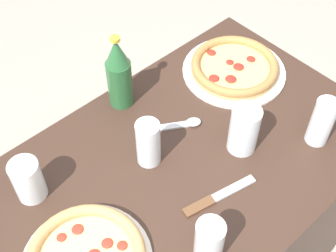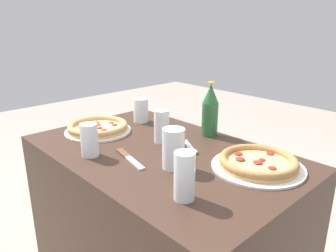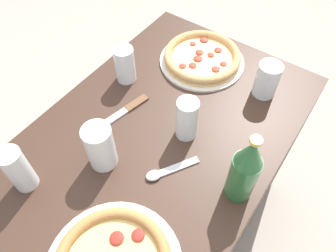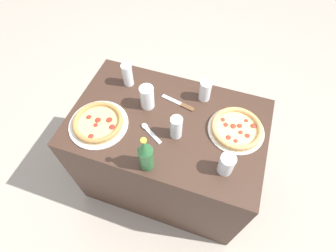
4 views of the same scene
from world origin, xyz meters
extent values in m
plane|color=#A89E8E|center=(0.00, 0.00, 0.00)|extent=(8.00, 8.00, 0.00)
cube|color=#3D281E|center=(0.00, 0.00, 0.39)|extent=(1.08, 0.68, 0.77)
cylinder|color=silver|center=(-0.34, -0.14, 0.77)|extent=(0.32, 0.32, 0.01)
cylinder|color=tan|center=(-0.34, -0.14, 0.78)|extent=(0.27, 0.27, 0.01)
cylinder|color=#E5C170|center=(-0.34, -0.14, 0.79)|extent=(0.23, 0.23, 0.00)
torus|color=#AD7A42|center=(-0.34, -0.14, 0.80)|extent=(0.27, 0.27, 0.03)
ellipsoid|color=maroon|center=(-0.35, -0.16, 0.80)|extent=(0.02, 0.02, 0.01)
ellipsoid|color=maroon|center=(-0.29, -0.11, 0.80)|extent=(0.03, 0.03, 0.01)
ellipsoid|color=maroon|center=(-0.41, -0.13, 0.80)|extent=(0.03, 0.03, 0.01)
ellipsoid|color=maroon|center=(-0.34, -0.23, 0.80)|extent=(0.03, 0.03, 0.01)
ellipsoid|color=maroon|center=(-0.26, -0.15, 0.80)|extent=(0.03, 0.03, 0.01)
ellipsoid|color=maroon|center=(-0.35, -0.13, 0.80)|extent=(0.03, 0.03, 0.01)
cylinder|color=silver|center=(0.36, 0.06, 0.77)|extent=(0.30, 0.30, 0.01)
cylinder|color=#DBB775|center=(0.36, 0.06, 0.78)|extent=(0.27, 0.27, 0.01)
cylinder|color=#EACC7F|center=(0.36, 0.06, 0.79)|extent=(0.24, 0.24, 0.00)
torus|color=tan|center=(0.36, 0.06, 0.80)|extent=(0.27, 0.27, 0.03)
ellipsoid|color=#A83323|center=(0.39, 0.04, 0.80)|extent=(0.02, 0.02, 0.01)
ellipsoid|color=#A83323|center=(0.40, 0.12, 0.80)|extent=(0.02, 0.02, 0.00)
ellipsoid|color=#A83323|center=(0.38, 0.08, 0.80)|extent=(0.03, 0.03, 0.01)
ellipsoid|color=#A83323|center=(0.33, -0.01, 0.80)|extent=(0.03, 0.03, 0.01)
ellipsoid|color=#A83323|center=(0.34, 0.07, 0.80)|extent=(0.03, 0.03, 0.01)
ellipsoid|color=#A83323|center=(0.31, 0.06, 0.80)|extent=(0.03, 0.03, 0.01)
ellipsoid|color=#A83323|center=(0.45, 0.10, 0.80)|extent=(0.03, 0.03, 0.01)
ellipsoid|color=#A83323|center=(0.28, 0.09, 0.80)|extent=(0.02, 0.02, 0.01)
ellipsoid|color=#A83323|center=(0.37, -0.02, 0.80)|extent=(0.02, 0.02, 0.01)
ellipsoid|color=#A83323|center=(0.42, 0.03, 0.80)|extent=(0.03, 0.03, 0.01)
cylinder|color=white|center=(0.35, -0.18, 0.83)|extent=(0.07, 0.07, 0.12)
cylinder|color=#F4A323|center=(0.35, -0.18, 0.82)|extent=(0.06, 0.06, 0.09)
cylinder|color=white|center=(-0.31, 0.19, 0.84)|extent=(0.06, 0.06, 0.14)
cylinder|color=maroon|center=(-0.31, 0.19, 0.82)|extent=(0.05, 0.05, 0.09)
cylinder|color=white|center=(0.15, 0.23, 0.83)|extent=(0.07, 0.07, 0.13)
cylinder|color=silver|center=(0.15, 0.23, 0.81)|extent=(0.05, 0.05, 0.07)
cylinder|color=white|center=(0.07, -0.07, 0.84)|extent=(0.06, 0.06, 0.14)
cylinder|color=black|center=(0.07, -0.07, 0.83)|extent=(0.05, 0.05, 0.10)
cylinder|color=white|center=(-0.14, 0.07, 0.84)|extent=(0.08, 0.08, 0.14)
cylinder|color=orange|center=(-0.14, 0.07, 0.81)|extent=(0.06, 0.06, 0.08)
cylinder|color=#286033|center=(-0.01, -0.28, 0.84)|extent=(0.07, 0.07, 0.15)
cone|color=#286033|center=(-0.01, -0.28, 0.96)|extent=(0.07, 0.07, 0.08)
cylinder|color=gold|center=(-0.01, -0.28, 1.00)|extent=(0.03, 0.03, 0.01)
cube|color=brown|center=(0.07, 0.13, 0.77)|extent=(0.09, 0.04, 0.01)
cube|color=silver|center=(-0.03, 0.15, 0.77)|extent=(0.13, 0.05, 0.01)
cube|color=silver|center=(-0.04, -0.11, 0.77)|extent=(0.11, 0.08, 0.01)
ellipsoid|color=silver|center=(-0.10, -0.07, 0.78)|extent=(0.05, 0.05, 0.02)
camera|label=1|loc=(0.53, 0.51, 1.77)|focal=50.00mm
camera|label=2|loc=(-0.89, 0.79, 1.26)|focal=35.00mm
camera|label=3|loc=(-0.43, -0.35, 1.56)|focal=35.00mm
camera|label=4|loc=(0.27, -0.78, 1.94)|focal=28.00mm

